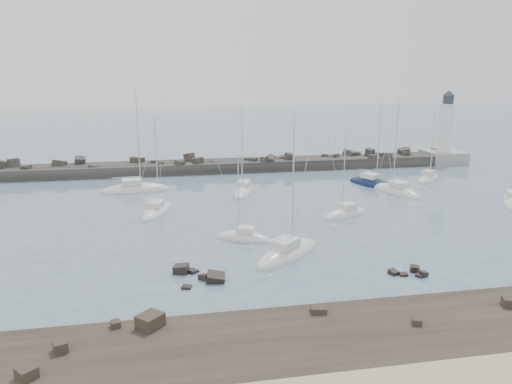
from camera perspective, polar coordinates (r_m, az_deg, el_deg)
ground at (r=52.93m, az=-2.84°, el=-5.73°), size 400.00×400.00×0.00m
rock_shelf at (r=33.32m, az=2.63°, el=-18.26°), size 140.00×12.20×1.92m
rock_cluster_near at (r=44.39m, az=-6.41°, el=-9.48°), size 4.54×4.64×1.28m
rock_cluster_far at (r=46.93m, az=17.19°, el=-8.83°), size 3.28×2.18×0.98m
breakwater at (r=89.16m, az=-10.79°, el=2.32°), size 115.00×7.20×4.93m
lighthouse at (r=103.64m, az=20.69°, el=4.84°), size 7.00×7.00×14.60m
sailboat_3 at (r=64.57m, az=-11.25°, el=-2.22°), size 5.42×8.74×13.27m
sailboat_4 at (r=76.52m, az=-13.61°, el=0.18°), size 10.28×4.01×15.86m
sailboat_5 at (r=53.54m, az=-1.46°, el=-5.33°), size 6.40×4.56×10.03m
sailboat_6 at (r=73.44m, az=-1.46°, el=0.00°), size 5.36×8.95×13.64m
sailboat_7 at (r=49.08m, az=3.62°, el=-7.15°), size 8.95×8.37×14.88m
sailboat_8 at (r=80.39m, az=13.16°, el=0.86°), size 6.61×9.32×14.36m
sailboat_9 at (r=63.01m, az=10.20°, el=-2.57°), size 7.26×4.84×11.25m
sailboat_10 at (r=76.25m, az=15.76°, el=-0.01°), size 5.62×9.64×14.61m
sailboat_12 at (r=86.83m, az=19.08°, el=1.40°), size 7.32×6.92×12.33m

